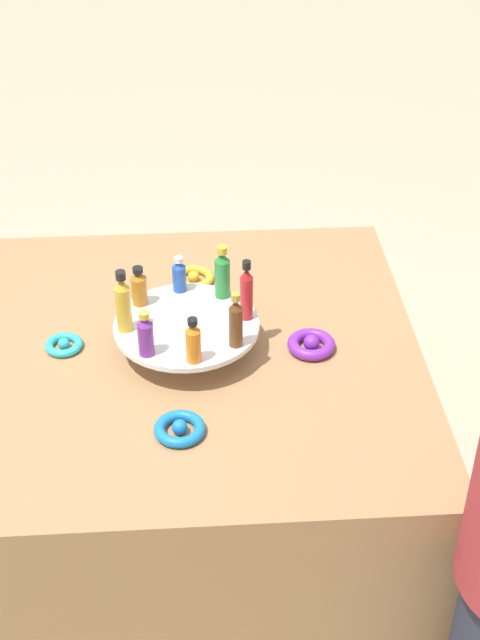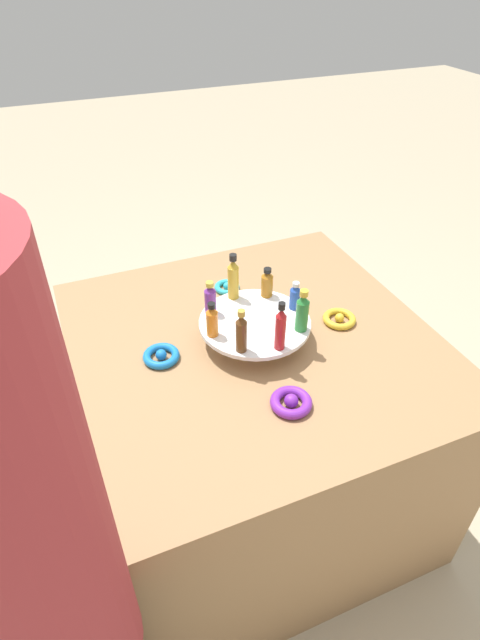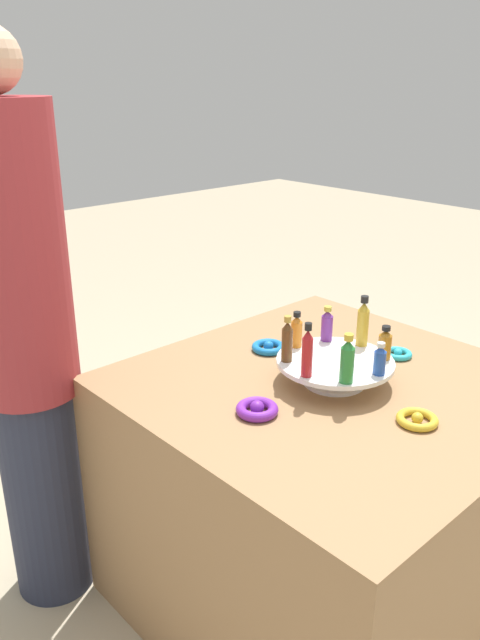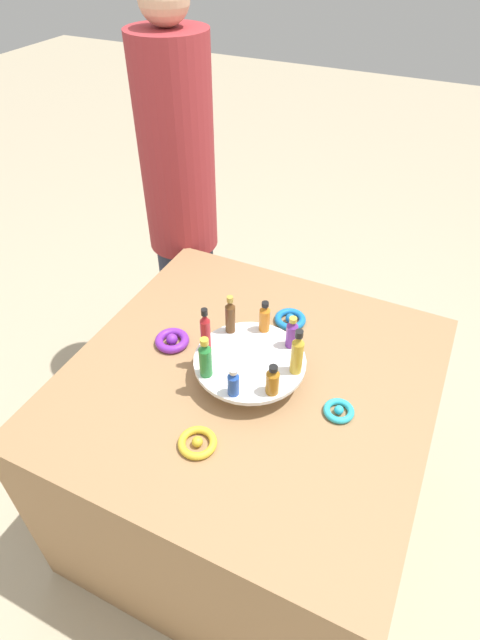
{
  "view_description": "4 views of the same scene",
  "coord_description": "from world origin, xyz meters",
  "px_view_note": "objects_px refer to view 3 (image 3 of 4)",
  "views": [
    {
      "loc": [
        0.01,
        -1.54,
        1.9
      ],
      "look_at": [
        0.11,
        -0.11,
        0.88
      ],
      "focal_mm": 50.0,
      "sensor_mm": 36.0,
      "label": 1
    },
    {
      "loc": [
        1.0,
        -0.45,
        1.64
      ],
      "look_at": [
        0.07,
        -0.07,
        0.87
      ],
      "focal_mm": 28.0,
      "sensor_mm": 36.0,
      "label": 2
    },
    {
      "loc": [
        1.19,
        0.93,
        1.49
      ],
      "look_at": [
        0.17,
        -0.18,
        0.9
      ],
      "focal_mm": 35.0,
      "sensor_mm": 36.0,
      "label": 3
    },
    {
      "loc": [
        -0.39,
        0.88,
        1.78
      ],
      "look_at": [
        0.06,
        -0.06,
        0.87
      ],
      "focal_mm": 28.0,
      "sensor_mm": 36.0,
      "label": 4
    }
  ],
  "objects_px": {
    "bottle_amber": "(385,344)",
    "person_figure": "(26,345)",
    "ribbon_bow_gold": "(417,419)",
    "bottle_orange": "(296,331)",
    "bottle_red": "(307,352)",
    "ribbon_bow_teal": "(398,354)",
    "bottle_purple": "(327,325)",
    "ribbon_bow_blue": "(268,347)",
    "bottle_blue": "(380,360)",
    "bottle_gold": "(363,323)",
    "bottle_brown": "(287,340)",
    "bottle_green": "(347,360)",
    "ribbon_bow_purple": "(257,409)",
    "display_stand": "(335,367)"
  },
  "relations": [
    {
      "from": "ribbon_bow_gold",
      "to": "ribbon_bow_blue",
      "type": "bearing_deg",
      "value": -94.16
    },
    {
      "from": "ribbon_bow_gold",
      "to": "bottle_orange",
      "type": "bearing_deg",
      "value": -90.96
    },
    {
      "from": "bottle_red",
      "to": "bottle_green",
      "type": "height_order",
      "value": "bottle_red"
    },
    {
      "from": "ribbon_bow_blue",
      "to": "bottle_purple",
      "type": "bearing_deg",
      "value": 110.48
    },
    {
      "from": "bottle_red",
      "to": "bottle_gold",
      "type": "distance_m",
      "value": 0.26
    },
    {
      "from": "ribbon_bow_teal",
      "to": "person_figure",
      "type": "distance_m",
      "value": 1.05
    },
    {
      "from": "ribbon_bow_teal",
      "to": "ribbon_bow_blue",
      "type": "height_order",
      "value": "ribbon_bow_blue"
    },
    {
      "from": "ribbon_bow_teal",
      "to": "ribbon_bow_purple",
      "type": "distance_m",
      "value": 0.54
    },
    {
      "from": "bottle_green",
      "to": "bottle_brown",
      "type": "bearing_deg",
      "value": -84.31
    },
    {
      "from": "bottle_green",
      "to": "bottle_orange",
      "type": "distance_m",
      "value": 0.24
    },
    {
      "from": "bottle_gold",
      "to": "ribbon_bow_purple",
      "type": "relative_size",
      "value": 1.38
    },
    {
      "from": "bottle_blue",
      "to": "ribbon_bow_purple",
      "type": "height_order",
      "value": "bottle_blue"
    },
    {
      "from": "bottle_amber",
      "to": "person_figure",
      "type": "height_order",
      "value": "person_figure"
    },
    {
      "from": "bottle_red",
      "to": "ribbon_bow_teal",
      "type": "height_order",
      "value": "bottle_red"
    },
    {
      "from": "bottle_gold",
      "to": "person_figure",
      "type": "xyz_separation_m",
      "value": [
        0.7,
        -0.6,
        -0.05
      ]
    },
    {
      "from": "display_stand",
      "to": "bottle_purple",
      "type": "xyz_separation_m",
      "value": [
        -0.08,
        -0.1,
        0.07
      ]
    },
    {
      "from": "ribbon_bow_purple",
      "to": "ribbon_bow_blue",
      "type": "bearing_deg",
      "value": -139.16
    },
    {
      "from": "ribbon_bow_teal",
      "to": "ribbon_bow_purple",
      "type": "bearing_deg",
      "value": -4.16
    },
    {
      "from": "bottle_gold",
      "to": "ribbon_bow_blue",
      "type": "height_order",
      "value": "bottle_gold"
    },
    {
      "from": "bottle_gold",
      "to": "person_figure",
      "type": "distance_m",
      "value": 0.92
    },
    {
      "from": "display_stand",
      "to": "bottle_orange",
      "type": "relative_size",
      "value": 3.06
    },
    {
      "from": "ribbon_bow_teal",
      "to": "bottle_amber",
      "type": "bearing_deg",
      "value": 20.48
    },
    {
      "from": "bottle_green",
      "to": "ribbon_bow_blue",
      "type": "relative_size",
      "value": 1.27
    },
    {
      "from": "bottle_brown",
      "to": "bottle_orange",
      "type": "bearing_deg",
      "value": -151.81
    },
    {
      "from": "bottle_blue",
      "to": "display_stand",
      "type": "bearing_deg",
      "value": -84.31
    },
    {
      "from": "bottle_green",
      "to": "ribbon_bow_blue",
      "type": "height_order",
      "value": "bottle_green"
    },
    {
      "from": "bottle_amber",
      "to": "bottle_purple",
      "type": "distance_m",
      "value": 0.18
    },
    {
      "from": "bottle_purple",
      "to": "bottle_brown",
      "type": "bearing_deg",
      "value": 5.69
    },
    {
      "from": "person_figure",
      "to": "bottle_blue",
      "type": "bearing_deg",
      "value": -4.81
    },
    {
      "from": "bottle_blue",
      "to": "person_figure",
      "type": "bearing_deg",
      "value": -51.46
    },
    {
      "from": "bottle_gold",
      "to": "bottle_purple",
      "type": "xyz_separation_m",
      "value": [
        0.05,
        -0.09,
        -0.02
      ]
    },
    {
      "from": "bottle_purple",
      "to": "ribbon_bow_blue",
      "type": "xyz_separation_m",
      "value": [
        0.06,
        -0.17,
        -0.1
      ]
    },
    {
      "from": "bottle_red",
      "to": "ribbon_bow_gold",
      "type": "height_order",
      "value": "bottle_red"
    },
    {
      "from": "display_stand",
      "to": "bottle_blue",
      "type": "distance_m",
      "value": 0.14
    },
    {
      "from": "bottle_blue",
      "to": "person_figure",
      "type": "distance_m",
      "value": 0.94
    },
    {
      "from": "ribbon_bow_teal",
      "to": "display_stand",
      "type": "bearing_deg",
      "value": -4.16
    },
    {
      "from": "display_stand",
      "to": "ribbon_bow_purple",
      "type": "xyz_separation_m",
      "value": [
        0.27,
        -0.02,
        -0.03
      ]
    },
    {
      "from": "bottle_red",
      "to": "bottle_brown",
      "type": "bearing_deg",
      "value": -106.81
    },
    {
      "from": "bottle_amber",
      "to": "bottle_red",
      "type": "bearing_deg",
      "value": -16.81
    },
    {
      "from": "bottle_blue",
      "to": "bottle_gold",
      "type": "relative_size",
      "value": 0.6
    },
    {
      "from": "bottle_blue",
      "to": "bottle_green",
      "type": "bearing_deg",
      "value": -16.81
    },
    {
      "from": "bottle_gold",
      "to": "bottle_purple",
      "type": "relative_size",
      "value": 1.41
    },
    {
      "from": "bottle_orange",
      "to": "ribbon_bow_purple",
      "type": "xyz_separation_m",
      "value": [
        0.25,
        0.11,
        -0.1
      ]
    },
    {
      "from": "bottle_green",
      "to": "bottle_blue",
      "type": "distance_m",
      "value": 0.1
    },
    {
      "from": "bottle_green",
      "to": "ribbon_bow_purple",
      "type": "relative_size",
      "value": 1.22
    },
    {
      "from": "bottle_green",
      "to": "ribbon_bow_purple",
      "type": "height_order",
      "value": "bottle_green"
    },
    {
      "from": "bottle_purple",
      "to": "ribbon_bow_blue",
      "type": "distance_m",
      "value": 0.21
    },
    {
      "from": "display_stand",
      "to": "person_figure",
      "type": "relative_size",
      "value": 0.19
    },
    {
      "from": "bottle_orange",
      "to": "ribbon_bow_teal",
      "type": "distance_m",
      "value": 0.33
    },
    {
      "from": "bottle_purple",
      "to": "bottle_brown",
      "type": "xyz_separation_m",
      "value": [
        0.18,
        0.02,
        0.01
      ]
    }
  ]
}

